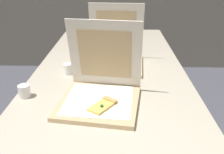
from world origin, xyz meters
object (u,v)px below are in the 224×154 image
Objects in this scene: cup_white_mid at (68,69)px; cup_white_near_left at (24,91)px; pizza_box_middle at (114,56)px; pizza_box_front at (101,91)px; table at (110,80)px.

cup_white_near_left is (-0.17, -0.31, 0.00)m from cup_white_mid.
pizza_box_middle is 0.66m from cup_white_near_left.
pizza_box_front reaches higher than cup_white_mid.
cup_white_mid reaches higher than table.
pizza_box_middle is 6.18× the size of cup_white_mid.
cup_white_mid is (-0.29, -0.17, -0.02)m from pizza_box_middle.
pizza_box_middle is 0.34m from cup_white_mid.
pizza_box_front is at bearing -92.06° from pizza_box_middle.
pizza_box_front is at bearing -56.34° from cup_white_mid.
cup_white_mid is (-0.26, 0.00, 0.08)m from table.
pizza_box_middle is at bearing 80.75° from table.
pizza_box_front is at bearing -95.52° from table.
cup_white_near_left is at bearing -129.23° from pizza_box_middle.
pizza_box_front reaches higher than cup_white_near_left.
pizza_box_front is 0.52m from pizza_box_middle.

